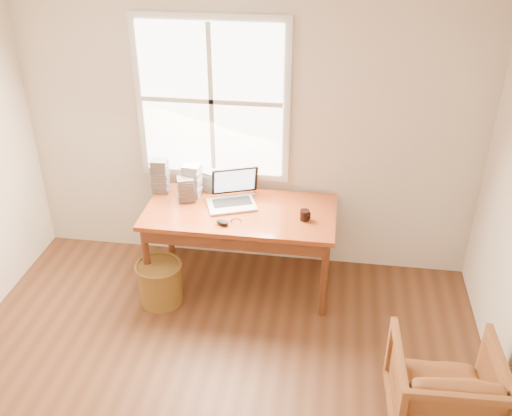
{
  "coord_description": "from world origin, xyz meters",
  "views": [
    {
      "loc": [
        0.74,
        -2.27,
        3.14
      ],
      "look_at": [
        0.16,
        1.65,
        0.87
      ],
      "focal_mm": 40.0,
      "sensor_mm": 36.0,
      "label": 1
    }
  ],
  "objects_px": {
    "laptop": "(231,191)",
    "coffee_mug": "(305,215)",
    "wicker_stool": "(160,283)",
    "desk": "(240,212)",
    "armchair": "(443,388)",
    "cd_stack_a": "(192,180)"
  },
  "relations": [
    {
      "from": "armchair",
      "to": "laptop",
      "type": "relative_size",
      "value": 1.69
    },
    {
      "from": "laptop",
      "to": "wicker_stool",
      "type": "bearing_deg",
      "value": -164.22
    },
    {
      "from": "coffee_mug",
      "to": "wicker_stool",
      "type": "bearing_deg",
      "value": -146.12
    },
    {
      "from": "armchair",
      "to": "wicker_stool",
      "type": "xyz_separation_m",
      "value": [
        -2.19,
        0.96,
        -0.13
      ]
    },
    {
      "from": "laptop",
      "to": "cd_stack_a",
      "type": "relative_size",
      "value": 1.41
    },
    {
      "from": "desk",
      "to": "armchair",
      "type": "bearing_deg",
      "value": -40.43
    },
    {
      "from": "armchair",
      "to": "cd_stack_a",
      "type": "distance_m",
      "value": 2.58
    },
    {
      "from": "cd_stack_a",
      "to": "armchair",
      "type": "bearing_deg",
      "value": -37.18
    },
    {
      "from": "desk",
      "to": "laptop",
      "type": "height_order",
      "value": "laptop"
    },
    {
      "from": "wicker_stool",
      "to": "cd_stack_a",
      "type": "relative_size",
      "value": 1.27
    },
    {
      "from": "armchair",
      "to": "coffee_mug",
      "type": "xyz_separation_m",
      "value": [
        -1.01,
        1.24,
        0.48
      ]
    },
    {
      "from": "armchair",
      "to": "laptop",
      "type": "distance_m",
      "value": 2.21
    },
    {
      "from": "laptop",
      "to": "coffee_mug",
      "type": "bearing_deg",
      "value": -33.22
    },
    {
      "from": "laptop",
      "to": "coffee_mug",
      "type": "height_order",
      "value": "laptop"
    },
    {
      "from": "armchair",
      "to": "wicker_stool",
      "type": "relative_size",
      "value": 1.86
    },
    {
      "from": "desk",
      "to": "laptop",
      "type": "xyz_separation_m",
      "value": [
        -0.08,
        0.05,
        0.17
      ]
    },
    {
      "from": "desk",
      "to": "wicker_stool",
      "type": "height_order",
      "value": "desk"
    },
    {
      "from": "desk",
      "to": "armchair",
      "type": "relative_size",
      "value": 2.33
    },
    {
      "from": "armchair",
      "to": "coffee_mug",
      "type": "height_order",
      "value": "coffee_mug"
    },
    {
      "from": "coffee_mug",
      "to": "cd_stack_a",
      "type": "relative_size",
      "value": 0.3
    },
    {
      "from": "desk",
      "to": "wicker_stool",
      "type": "bearing_deg",
      "value": -150.5
    },
    {
      "from": "laptop",
      "to": "cd_stack_a",
      "type": "distance_m",
      "value": 0.4
    }
  ]
}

